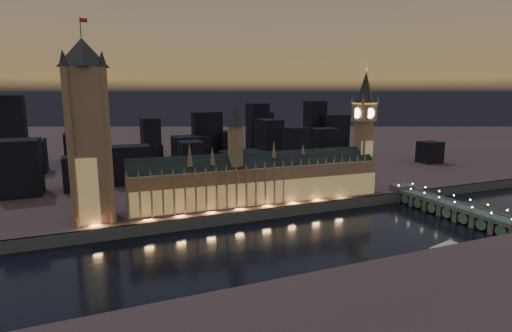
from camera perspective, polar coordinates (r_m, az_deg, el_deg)
name	(u,v)px	position (r m, az deg, el deg)	size (l,w,h in m)	color
ground_plane	(282,239)	(261.12, 3.69, -10.36)	(2000.00, 2000.00, 0.00)	black
north_bank	(156,142)	(751.65, -14.15, 3.39)	(2000.00, 960.00, 8.00)	#423433
embankment_wall	(257,215)	(295.04, 0.15, -7.04)	(2000.00, 2.50, 8.00)	#475058
palace_of_westminster	(259,179)	(311.59, 0.40, -1.83)	(202.00, 28.13, 78.00)	olive
victoria_tower	(88,124)	(281.04, -22.89, 5.58)	(31.68, 31.68, 130.27)	olive
elizabeth_tower	(364,121)	(355.28, 15.17, 6.20)	(18.00, 18.00, 108.55)	olive
westminster_bridge	(446,208)	(338.79, 25.53, -5.41)	(16.45, 113.00, 15.90)	#475058
river_boat	(443,250)	(263.74, 25.21, -10.81)	(40.36, 17.92, 4.50)	#475058
city_backdrop	(219,143)	(491.81, -5.37, 3.25)	(486.20, 215.63, 81.47)	black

